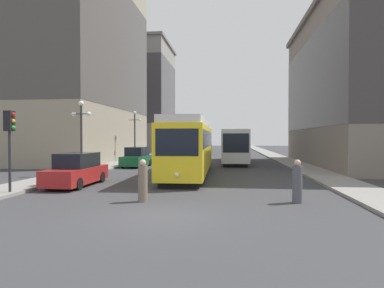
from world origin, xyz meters
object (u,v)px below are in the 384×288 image
Objects in this scene: parked_car_left_near at (77,171)px; lamp_post_left_far at (135,128)px; lamp_post_left_near at (81,125)px; streetcar at (190,146)px; parked_car_left_mid at (137,158)px; pedestrian_crossing_near at (297,183)px; pedestrian_crossing_far at (143,182)px; traffic_light_near_left at (10,129)px; transit_bus at (234,145)px.

parked_car_left_near is 0.87× the size of lamp_post_left_far.
streetcar is at bearing 9.47° from lamp_post_left_near.
parked_car_left_mid is 19.02m from pedestrian_crossing_near.
pedestrian_crossing_far is 6.97m from traffic_light_near_left.
parked_car_left_near and parked_car_left_mid have the same top height.
traffic_light_near_left reaches higher than streetcar.
lamp_post_left_near is at bearing -90.00° from lamp_post_left_far.
parked_car_left_near is 6.32m from pedestrian_crossing_far.
lamp_post_left_near is (-10.80, -13.34, 1.59)m from transit_bus.
traffic_light_near_left is 20.77m from lamp_post_left_far.
pedestrian_crossing_near is 25.00m from lamp_post_left_far.
transit_bus is at bearing 73.73° from streetcar.
parked_car_left_near is (-8.90, -17.90, -1.10)m from transit_bus.
traffic_light_near_left reaches higher than pedestrian_crossing_near.
lamp_post_left_near reaches higher than parked_car_left_near.
pedestrian_crossing_near is (2.33, -21.44, -1.12)m from transit_bus.
traffic_light_near_left is (-6.55, 0.80, 2.23)m from pedestrian_crossing_far.
lamp_post_left_far is at bearing 48.58° from pedestrian_crossing_far.
pedestrian_crossing_near is (11.24, -3.54, -0.01)m from parked_car_left_near.
pedestrian_crossing_far is (4.87, -15.84, -0.02)m from parked_car_left_mid.
lamp_post_left_far is at bearing 111.80° from parked_car_left_mid.
parked_car_left_mid is at bearing -71.63° from lamp_post_left_far.
transit_bus is at bearing 20.73° from pedestrian_crossing_far.
streetcar is 7.81× the size of pedestrian_crossing_far.
pedestrian_crossing_near reaches higher than pedestrian_crossing_far.
parked_car_left_mid is at bearing 90.43° from parked_car_left_near.
lamp_post_left_near reaches higher than parked_car_left_mid.
parked_car_left_near is at bearing -83.82° from lamp_post_left_far.
traffic_light_near_left is at bearing -117.77° from transit_bus.
pedestrian_crossing_far is 0.33× the size of lamp_post_left_far.
traffic_light_near_left is (-1.68, -3.22, 2.22)m from parked_car_left_near.
lamp_post_left_near is 0.94× the size of lamp_post_left_far.
parked_car_left_near reaches higher than pedestrian_crossing_near.
lamp_post_left_near is 12.98m from lamp_post_left_far.
parked_car_left_mid reaches higher than pedestrian_crossing_far.
lamp_post_left_near reaches higher than traffic_light_near_left.
pedestrian_crossing_near is (5.57, -9.36, -1.27)m from streetcar.
lamp_post_left_near reaches higher than pedestrian_crossing_far.
parked_car_left_near is 1.09× the size of parked_car_left_mid.
pedestrian_crossing_near is at bearing -54.45° from pedestrian_crossing_far.
parked_car_left_mid is at bearing 75.29° from lamp_post_left_near.
transit_bus is 17.24m from lamp_post_left_near.
lamp_post_left_near is (-6.77, 8.59, 2.71)m from pedestrian_crossing_far.
parked_car_left_mid reaches higher than pedestrian_crossing_near.
lamp_post_left_far is (-7.56, 11.71, 1.63)m from streetcar.
streetcar is 2.92× the size of parked_car_left_near.
transit_bus reaches higher than pedestrian_crossing_near.
pedestrian_crossing_near is at bearing -17.05° from parked_car_left_near.
parked_car_left_mid is 6.69m from lamp_post_left_far.
streetcar is 7.77× the size of pedestrian_crossing_near.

